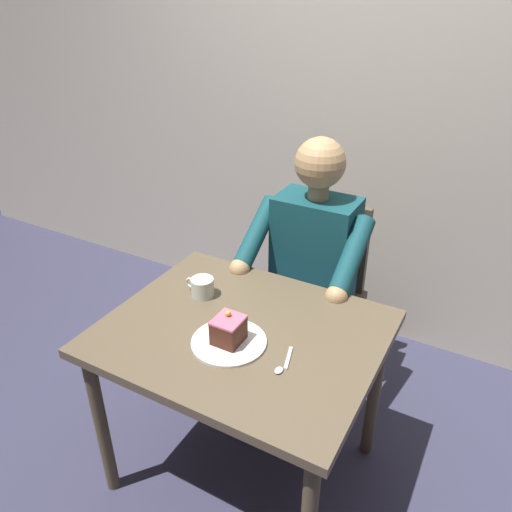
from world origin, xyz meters
The scene contains 9 objects.
ground_plane centered at (0.00, 0.00, 0.00)m, with size 14.00×14.00×0.00m, color #34344B.
cafe_rear_panel centered at (0.00, -1.27, 1.50)m, with size 6.40×0.12×3.00m, color #BFB7A1.
dining_table centered at (0.00, 0.00, 0.64)m, with size 0.97×0.80×0.73m.
chair centered at (0.00, -0.75, 0.50)m, with size 0.42×0.42×0.90m.
seated_person centered at (0.00, -0.58, 0.66)m, with size 0.53×0.58×1.26m.
dessert_plate centered at (0.00, 0.09, 0.74)m, with size 0.26×0.26×0.01m, color white.
cake_slice centered at (0.00, 0.09, 0.79)m, with size 0.09×0.10×0.11m.
coffee_cup centered at (0.25, -0.11, 0.77)m, with size 0.12×0.09×0.08m.
dessert_spoon centered at (-0.21, 0.10, 0.74)m, with size 0.04×0.14×0.01m.
Camera 1 is at (-0.73, 1.21, 1.82)m, focal length 34.77 mm.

